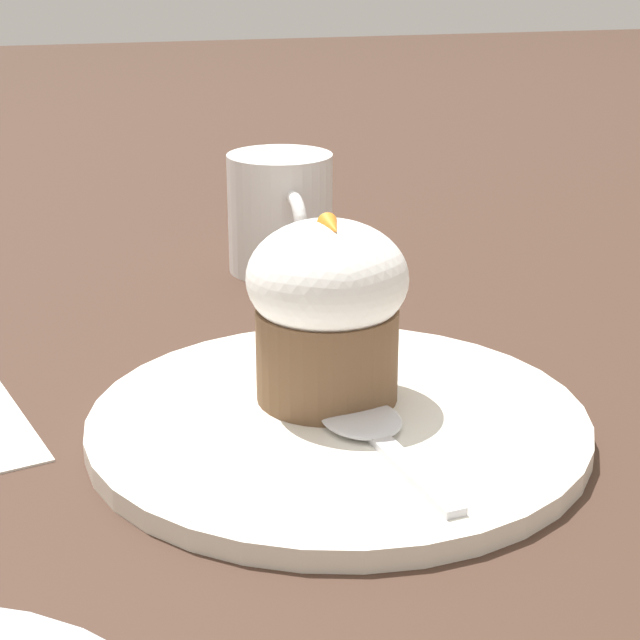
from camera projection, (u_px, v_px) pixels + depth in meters
The scene contains 5 objects.
ground_plane at pixel (338, 433), 0.55m from camera, with size 4.00×4.00×0.00m, color #3D281E.
dessert_plate at pixel (338, 423), 0.55m from camera, with size 0.26×0.26×0.01m.
carrot_cake at pixel (320, 309), 0.55m from camera, with size 0.08×0.08×0.10m.
spoon at pixel (370, 428), 0.52m from camera, with size 0.12×0.05×0.01m.
coffee_cup at pixel (281, 213), 0.79m from camera, with size 0.11×0.08×0.09m.
Camera 1 is at (0.47, -0.14, 0.24)m, focal length 60.00 mm.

